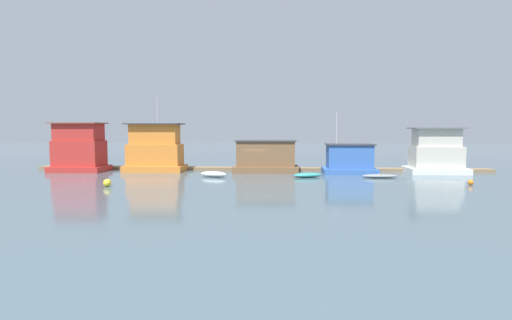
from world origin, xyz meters
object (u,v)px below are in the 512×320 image
houseboat_orange (155,150)px  houseboat_brown (266,157)px  houseboat_blue (349,160)px  buoy_orange (471,182)px  houseboat_red (79,149)px  houseboat_white (436,153)px  dinghy_teal (307,175)px  buoy_yellow (107,183)px  dinghy_white (214,174)px  dinghy_grey (380,176)px

houseboat_orange → houseboat_brown: (12.15, 0.12, -0.69)m
houseboat_orange → houseboat_blue: bearing=-1.6°
houseboat_blue → buoy_orange: houseboat_blue is taller
houseboat_orange → houseboat_blue: 20.90m
houseboat_red → houseboat_brown: houseboat_red is taller
buoy_orange → houseboat_orange: bearing=163.2°
houseboat_white → dinghy_teal: houseboat_white is taller
dinghy_teal → buoy_orange: bearing=-19.0°
dinghy_teal → houseboat_red: bearing=171.6°
houseboat_red → buoy_orange: bearing=-12.2°
houseboat_blue → buoy_orange: bearing=-44.2°
houseboat_blue → buoy_yellow: bearing=-151.3°
houseboat_red → houseboat_white: (38.13, 1.03, -0.38)m
houseboat_orange → dinghy_white: bearing=-32.9°
dinghy_teal → houseboat_brown: bearing=133.0°
houseboat_orange → dinghy_grey: houseboat_orange is taller
houseboat_orange → houseboat_brown: houseboat_orange is taller
houseboat_red → houseboat_blue: (29.06, 0.18, -1.02)m
dinghy_white → dinghy_grey: size_ratio=0.87×
houseboat_brown → buoy_yellow: (-12.13, -12.10, -1.31)m
dinghy_teal → dinghy_grey: bearing=0.2°
houseboat_white → buoy_yellow: (-29.92, -12.25, -1.77)m
houseboat_blue → dinghy_teal: bearing=-140.0°
houseboat_orange → houseboat_brown: size_ratio=1.17×
buoy_orange → buoy_yellow: (-29.41, -3.09, 0.09)m
dinghy_teal → buoy_orange: (13.09, -4.51, 0.01)m
dinghy_grey → buoy_orange: bearing=-35.9°
houseboat_orange → houseboat_white: houseboat_orange is taller
houseboat_red → houseboat_brown: (20.34, 0.87, -0.84)m
houseboat_white → buoy_yellow: houseboat_white is taller
buoy_orange → houseboat_blue: bearing=135.8°
dinghy_white → houseboat_blue: bearing=17.0°
houseboat_red → houseboat_orange: (8.19, 0.75, -0.15)m
dinghy_teal → buoy_yellow: buoy_yellow is taller
houseboat_blue → houseboat_brown: bearing=175.5°
houseboat_brown → dinghy_teal: (4.19, -4.49, -1.41)m
houseboat_orange → dinghy_grey: size_ratio=2.37×
houseboat_brown → houseboat_white: bearing=0.5°
dinghy_white → dinghy_teal: 9.05m
houseboat_brown → houseboat_red: bearing=-177.6°
houseboat_orange → dinghy_teal: (16.34, -4.38, -2.10)m
houseboat_blue → houseboat_white: (9.07, 0.85, 0.64)m
houseboat_red → houseboat_white: size_ratio=0.97×
dinghy_grey → buoy_orange: (6.28, -4.54, 0.04)m
buoy_yellow → dinghy_white: bearing=44.9°
houseboat_red → houseboat_blue: houseboat_blue is taller
houseboat_orange → buoy_yellow: houseboat_orange is taller
buoy_orange → dinghy_teal: bearing=161.0°
houseboat_white → buoy_yellow: size_ratio=9.51×
houseboat_brown → houseboat_white: houseboat_white is taller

